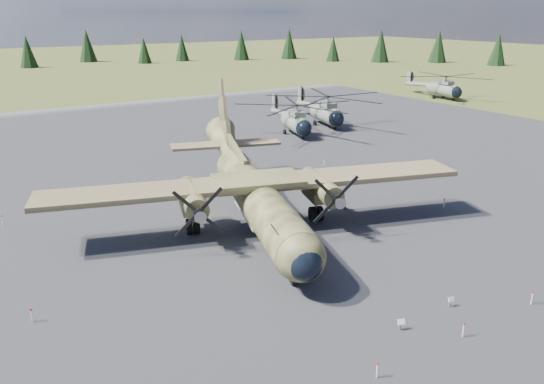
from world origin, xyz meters
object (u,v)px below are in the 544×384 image
helicopter_mid (326,104)px  helicopter_far (444,82)px  helicopter_near (296,113)px  transport_plane (254,188)px

helicopter_mid → helicopter_far: bearing=27.1°
helicopter_near → helicopter_far: 43.58m
helicopter_near → helicopter_mid: 7.66m
helicopter_near → transport_plane: bearing=-115.3°
transport_plane → helicopter_mid: 39.07m
helicopter_near → helicopter_mid: (7.23, 2.52, 0.20)m
helicopter_mid → helicopter_far: 35.96m
helicopter_mid → helicopter_near: bearing=-146.9°
transport_plane → helicopter_near: transport_plane is taller
transport_plane → helicopter_far: (63.31, 35.16, 0.11)m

